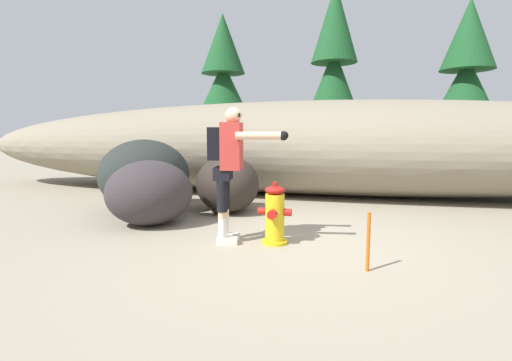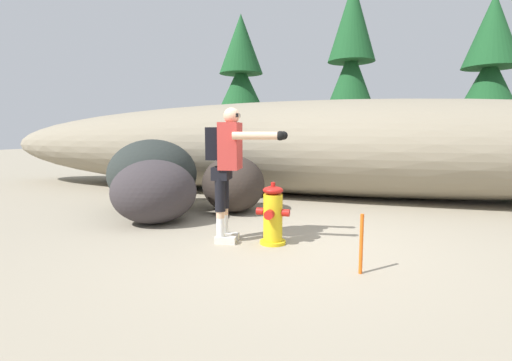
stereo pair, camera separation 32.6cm
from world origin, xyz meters
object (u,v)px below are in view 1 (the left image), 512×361
(boulder_large, at_px, (150,193))
(boulder_mid, at_px, (145,175))
(utility_worker, at_px, (231,158))
(boulder_small, at_px, (227,184))
(fire_hydrant, at_px, (275,215))
(survey_stake, at_px, (368,242))

(boulder_large, xyz_separation_m, boulder_mid, (-0.65, 0.97, 0.14))
(utility_worker, relative_size, boulder_small, 1.39)
(fire_hydrant, relative_size, boulder_small, 0.64)
(boulder_small, bearing_deg, boulder_mid, -172.23)
(boulder_mid, xyz_separation_m, survey_stake, (3.76, -2.17, -0.33))
(boulder_small, distance_m, survey_stake, 3.29)
(utility_worker, distance_m, boulder_mid, 2.65)
(boulder_mid, bearing_deg, boulder_small, 7.77)
(boulder_large, bearing_deg, boulder_small, 54.55)
(survey_stake, bearing_deg, boulder_small, 133.88)
(boulder_mid, bearing_deg, boulder_large, -56.19)
(fire_hydrant, bearing_deg, utility_worker, -171.30)
(fire_hydrant, height_order, boulder_small, boulder_small)
(fire_hydrant, distance_m, boulder_large, 2.07)
(boulder_large, distance_m, survey_stake, 3.34)
(boulder_mid, distance_m, survey_stake, 4.35)
(fire_hydrant, bearing_deg, boulder_mid, 151.29)
(boulder_mid, distance_m, boulder_small, 1.50)
(boulder_large, bearing_deg, boulder_mid, 123.81)
(boulder_mid, height_order, survey_stake, boulder_mid)
(fire_hydrant, xyz_separation_m, boulder_large, (-2.01, 0.49, 0.13))
(boulder_small, relative_size, survey_stake, 2.02)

